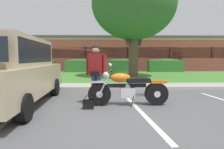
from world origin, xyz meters
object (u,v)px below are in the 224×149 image
Objects in this scene: hedge_center_left at (79,65)px; hedge_center_right at (122,65)px; parked_suv_adjacent at (8,72)px; shade_tree at (134,4)px; rider_person at (96,70)px; hedge_right at (165,65)px; motorcycle at (131,88)px; hedge_left at (36,65)px; brick_building at (124,54)px; handbag at (88,103)px.

hedge_center_left and hedge_center_right have the same top height.
parked_suv_adjacent is 0.68× the size of shade_tree.
shade_tree reaches higher than rider_person.
motorcycle is at bearing -110.42° from hedge_right.
hedge_left is 4.02m from hedge_center_left.
hedge_center_left is 0.78× the size of hedge_right.
hedge_left is 0.13× the size of brick_building.
hedge_right is at bearing 0.00° from hedge_center_left.
parked_suv_adjacent is at bearing -177.84° from rider_person.
brick_building reaches higher than hedge_center_left.
hedge_center_left is at bearing 99.35° from handbag.
handbag is at bearing -112.53° from rider_person.
hedge_left is at bearing 107.37° from parked_suv_adjacent.
motorcycle is 12.71m from hedge_center_right.
hedge_center_left is (0.04, 12.73, -0.30)m from parked_suv_adjacent.
shade_tree is at bearing -85.77° from hedge_center_right.
handbag is 0.11× the size of hedge_right.
hedge_right is at bearing 0.00° from hedge_left.
hedge_center_left is 4.02m from hedge_center_right.
brick_building reaches higher than hedge_center_right.
hedge_center_left reaches higher than motorcycle.
hedge_right is (4.02, 0.00, 0.00)m from hedge_center_right.
hedge_center_right is at bearing 86.83° from motorcycle.
rider_person reaches higher than hedge_left.
motorcycle is at bearing 0.74° from parked_suv_adjacent.
hedge_left is (-6.35, 12.64, -0.34)m from rider_person.
parked_suv_adjacent is at bearing -179.26° from motorcycle.
hedge_left is at bearing 180.00° from hedge_right.
parked_suv_adjacent is 9.81m from shade_tree.
shade_tree is 6.49m from hedge_center_right.
hedge_center_right and hedge_right have the same top height.
parked_suv_adjacent is at bearing -119.49° from shade_tree.
hedge_right is at bearing -62.57° from brick_building.
hedge_center_right is 4.02m from hedge_right.
parked_suv_adjacent reaches higher than hedge_left.
shade_tree reaches higher than brick_building.
hedge_left is at bearing 149.72° from shade_tree.
brick_building is (4.68, 6.48, 1.17)m from hedge_center_left.
hedge_left and hedge_center_left have the same top height.
hedge_left and hedge_center_right have the same top height.
shade_tree reaches higher than hedge_right.
brick_building is at bearing 54.14° from hedge_center_left.
handbag is at bearing -98.13° from hedge_center_right.
brick_building reaches higher than motorcycle.
rider_person is 0.68× the size of hedge_center_right.
parked_suv_adjacent is at bearing 171.05° from handbag.
rider_person is 12.76m from hedge_center_right.
handbag is 14.47m from hedge_left.
parked_suv_adjacent is 1.53× the size of hedge_right.
hedge_left reaches higher than motorcycle.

